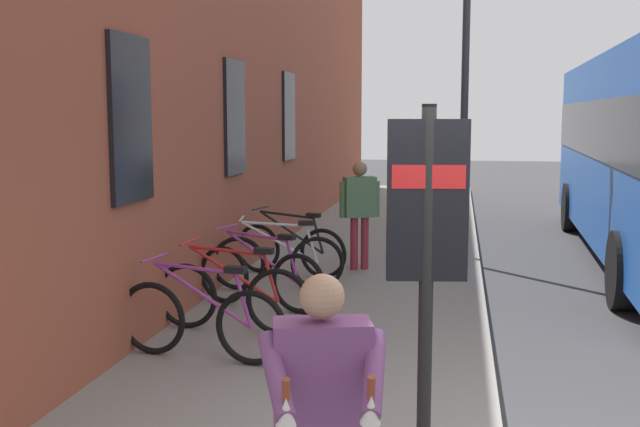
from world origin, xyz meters
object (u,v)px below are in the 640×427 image
object	(u,v)px
bicycle_mid_rack	(201,320)
bicycle_end_of_row	(279,261)
tourist_with_hotdogs	(322,402)
pedestrian_by_facade	(360,204)
street_lamp	(466,56)
bicycle_nearest_sign	(232,296)
transit_info_sign	(427,223)
bicycle_under_window	(261,277)
bicycle_beside_lamp	(290,249)

from	to	relation	value
bicycle_mid_rack	bicycle_end_of_row	bearing A→B (deg)	-0.95
bicycle_end_of_row	tourist_with_hotdogs	size ratio (longest dim) A/B	1.10
bicycle_mid_rack	pedestrian_by_facade	distance (m)	4.67
street_lamp	tourist_with_hotdogs	bearing A→B (deg)	175.84
bicycle_nearest_sign	tourist_with_hotdogs	distance (m)	4.74
bicycle_nearest_sign	bicycle_end_of_row	world-z (taller)	same
bicycle_end_of_row	tourist_with_hotdogs	xyz separation A→B (m)	(-6.39, -1.72, 0.60)
transit_info_sign	bicycle_end_of_row	bearing A→B (deg)	24.85
bicycle_under_window	tourist_with_hotdogs	distance (m)	5.68
pedestrian_by_facade	tourist_with_hotdogs	xyz separation A→B (m)	(-7.93, -0.83, -0.01)
transit_info_sign	street_lamp	size ratio (longest dim) A/B	0.44
bicycle_under_window	street_lamp	distance (m)	5.41
bicycle_end_of_row	street_lamp	xyz separation A→B (m)	(2.93, -2.40, 2.86)
transit_info_sign	street_lamp	bearing A→B (deg)	-2.08
bicycle_mid_rack	transit_info_sign	bearing A→B (deg)	-126.13
bicycle_under_window	bicycle_beside_lamp	size ratio (longest dim) A/B	0.98
bicycle_mid_rack	bicycle_beside_lamp	size ratio (longest dim) A/B	1.02
pedestrian_by_facade	transit_info_sign	bearing A→B (deg)	-168.56
bicycle_mid_rack	pedestrian_by_facade	world-z (taller)	pedestrian_by_facade
tourist_with_hotdogs	bicycle_beside_lamp	bearing A→B (deg)	13.53
bicycle_nearest_sign	tourist_with_hotdogs	world-z (taller)	tourist_with_hotdogs
bicycle_end_of_row	pedestrian_by_facade	xyz separation A→B (m)	(1.53, -0.89, 0.60)
bicycle_under_window	bicycle_end_of_row	world-z (taller)	same
bicycle_under_window	pedestrian_by_facade	size ratio (longest dim) A/B	1.05
bicycle_end_of_row	bicycle_under_window	bearing A→B (deg)	-179.12
transit_info_sign	tourist_with_hotdogs	xyz separation A→B (m)	(-1.81, 0.41, -0.61)
bicycle_end_of_row	bicycle_beside_lamp	xyz separation A→B (m)	(0.93, 0.04, 0.00)
bicycle_mid_rack	bicycle_under_window	world-z (taller)	same
tourist_with_hotdogs	street_lamp	distance (m)	9.61
pedestrian_by_facade	bicycle_mid_rack	bearing A→B (deg)	168.35
transit_info_sign	bicycle_beside_lamp	bearing A→B (deg)	21.44
bicycle_nearest_sign	street_lamp	distance (m)	6.21
bicycle_nearest_sign	street_lamp	xyz separation A→B (m)	(4.95, -2.43, 2.86)
bicycle_mid_rack	bicycle_under_window	xyz separation A→B (m)	(2.00, -0.07, -0.00)
bicycle_nearest_sign	bicycle_under_window	size ratio (longest dim) A/B	1.04
bicycle_under_window	street_lamp	xyz separation A→B (m)	(3.93, -2.38, 2.86)
bicycle_under_window	bicycle_beside_lamp	xyz separation A→B (m)	(1.93, 0.06, 0.00)
bicycle_beside_lamp	tourist_with_hotdogs	distance (m)	7.56
bicycle_end_of_row	bicycle_nearest_sign	bearing A→B (deg)	179.03
street_lamp	pedestrian_by_facade	bearing A→B (deg)	132.63
bicycle_mid_rack	bicycle_end_of_row	distance (m)	3.00
bicycle_nearest_sign	street_lamp	world-z (taller)	street_lamp
street_lamp	bicycle_end_of_row	bearing A→B (deg)	140.68
bicycle_beside_lamp	tourist_with_hotdogs	world-z (taller)	tourist_with_hotdogs
bicycle_beside_lamp	transit_info_sign	xyz separation A→B (m)	(-5.52, -2.17, 1.21)
bicycle_end_of_row	bicycle_beside_lamp	distance (m)	0.93
bicycle_mid_rack	pedestrian_by_facade	size ratio (longest dim) A/B	1.08
pedestrian_by_facade	street_lamp	xyz separation A→B (m)	(1.39, -1.51, 2.25)
bicycle_under_window	transit_info_sign	distance (m)	4.33
pedestrian_by_facade	street_lamp	size ratio (longest dim) A/B	0.29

